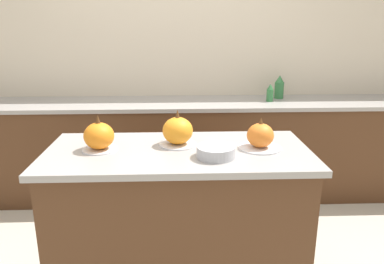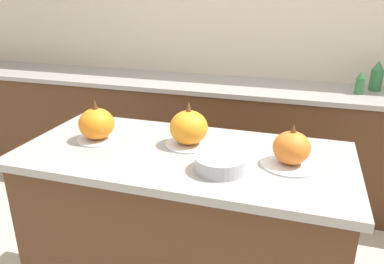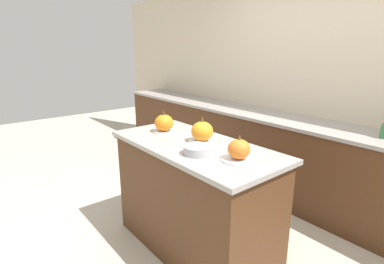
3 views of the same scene
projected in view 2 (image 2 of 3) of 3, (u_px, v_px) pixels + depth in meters
wall_back at (250, 36)px, 3.07m from camera, size 8.00×0.06×2.50m
kitchen_island at (184, 241)px, 1.80m from camera, size 1.46×0.68×0.94m
back_counter at (238, 140)px, 3.06m from camera, size 6.00×0.60×0.92m
pumpkin_cake_left at (97, 125)px, 1.74m from camera, size 0.19×0.19×0.20m
pumpkin_cake_center at (189, 129)px, 1.68m from camera, size 0.21×0.21×0.21m
pumpkin_cake_right at (291, 150)px, 1.49m from camera, size 0.24×0.24×0.18m
bottle_tall at (377, 76)px, 2.70m from camera, size 0.09×0.09×0.22m
bottle_short at (360, 83)px, 2.62m from camera, size 0.06×0.06×0.16m
mixing_bowl at (220, 164)px, 1.46m from camera, size 0.20×0.20×0.06m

